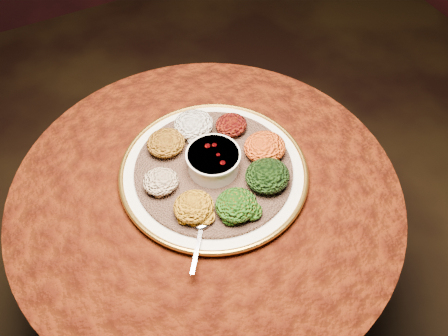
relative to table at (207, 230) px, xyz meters
name	(u,v)px	position (x,y,z in m)	size (l,w,h in m)	color
table	(207,230)	(0.00, 0.00, 0.00)	(0.96, 0.96, 0.73)	black
platter	(214,172)	(0.04, 0.04, 0.19)	(0.48, 0.48, 0.02)	white
injera	(214,170)	(0.04, 0.04, 0.20)	(0.39, 0.39, 0.01)	brown
stew_bowl	(213,160)	(0.04, 0.04, 0.24)	(0.13, 0.13, 0.05)	white
spoon	(201,228)	(-0.06, -0.11, 0.21)	(0.10, 0.12, 0.01)	silver
portion_ayib	(194,124)	(0.05, 0.17, 0.23)	(0.10, 0.10, 0.05)	white
portion_kitfo	(231,125)	(0.14, 0.13, 0.23)	(0.08, 0.08, 0.04)	black
portion_tikil	(265,147)	(0.17, 0.02, 0.23)	(0.11, 0.10, 0.05)	#B46B0F
portion_gomen	(267,176)	(0.13, -0.06, 0.23)	(0.11, 0.10, 0.05)	black
portion_mixveg	(236,205)	(0.03, -0.10, 0.23)	(0.10, 0.09, 0.05)	#9C430A
portion_kik	(194,207)	(-0.06, -0.06, 0.23)	(0.09, 0.09, 0.05)	#BC8110
portion_timatim	(161,181)	(-0.09, 0.04, 0.23)	(0.09, 0.08, 0.04)	maroon
portion_shiro	(166,143)	(-0.04, 0.15, 0.23)	(0.10, 0.09, 0.05)	#905E11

